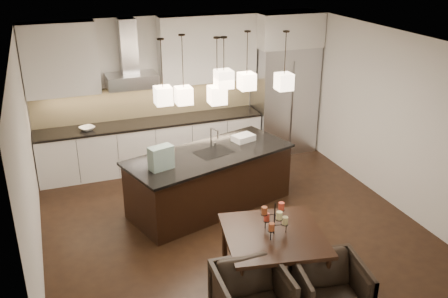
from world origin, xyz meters
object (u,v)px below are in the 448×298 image
object	(u,v)px
dining_table	(273,258)
armchair_right	(330,290)
island_body	(210,181)
refrigerator	(284,99)

from	to	relation	value
dining_table	armchair_right	bearing A→B (deg)	-56.55
island_body	dining_table	distance (m)	2.15
refrigerator	dining_table	bearing A→B (deg)	-117.99
island_body	armchair_right	size ratio (longest dim) A/B	3.26
refrigerator	armchair_right	world-z (taller)	refrigerator
armchair_right	dining_table	bearing A→B (deg)	122.48
refrigerator	armchair_right	bearing A→B (deg)	-110.35
island_body	armchair_right	xyz separation A→B (m)	(0.44, -2.94, -0.09)
island_body	armchair_right	distance (m)	2.97
armchair_right	island_body	bearing A→B (deg)	107.86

